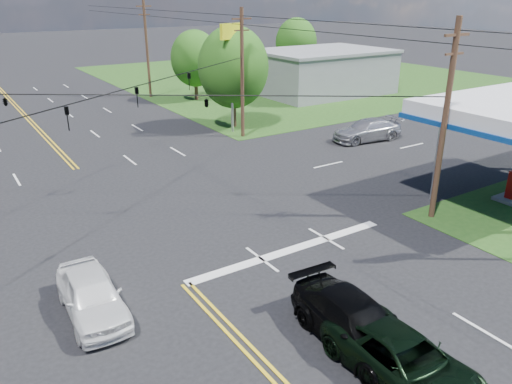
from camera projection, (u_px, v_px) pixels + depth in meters
ground at (118, 213)px, 25.36m from camera, size 280.00×280.00×0.00m
grass_ne at (292, 75)px, 67.99m from camera, size 46.00×48.00×0.03m
stop_bar at (290, 250)px, 21.64m from camera, size 10.00×0.50×0.02m
retail_ne at (321, 73)px, 55.29m from camera, size 14.00×10.00×4.40m
pole_se at (445, 120)px, 23.09m from camera, size 1.60×0.28×9.50m
pole_ne at (242, 72)px, 37.12m from camera, size 1.60×0.28×9.50m
pole_right_far at (147, 47)px, 51.84m from camera, size 1.60×0.28×10.00m
span_wire_signals at (104, 95)px, 23.14m from camera, size 26.00×18.00×1.13m
power_lines at (112, 40)px, 20.61m from camera, size 26.04×100.00×0.64m
tree_right_a at (233, 67)px, 39.98m from camera, size 5.70×5.70×8.18m
tree_right_b at (195, 58)px, 50.84m from camera, size 4.94×4.94×7.09m
tree_far_r at (296, 42)px, 64.24m from camera, size 5.32×5.32×7.63m
pickup_dkgreen at (404, 361)px, 14.09m from camera, size 2.46×5.19×1.43m
suv_black at (357, 324)px, 15.56m from camera, size 2.48×5.41×1.53m
pickup_white at (92, 295)px, 17.07m from camera, size 1.98×4.57×1.54m
sedan_far at (367, 130)px, 37.61m from camera, size 5.74×2.94×1.59m
polesign_ne at (231, 48)px, 37.77m from camera, size 2.23×1.05×8.35m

